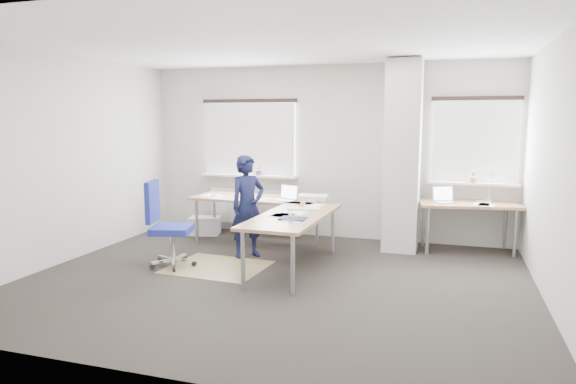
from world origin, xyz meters
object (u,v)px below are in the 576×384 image
(person, at_px, (248,207))
(desk_side, at_px, (468,206))
(task_chair, at_px, (169,243))
(desk_main, at_px, (276,208))

(person, bearing_deg, desk_side, -30.41)
(task_chair, distance_m, person, 1.18)
(task_chair, bearing_deg, desk_side, 13.41)
(desk_side, bearing_deg, person, -167.06)
(desk_main, relative_size, task_chair, 2.33)
(task_chair, relative_size, person, 0.79)
(desk_side, relative_size, person, 1.04)
(person, bearing_deg, desk_main, -24.83)
(task_chair, bearing_deg, person, 28.33)
(desk_side, bearing_deg, desk_main, -167.87)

